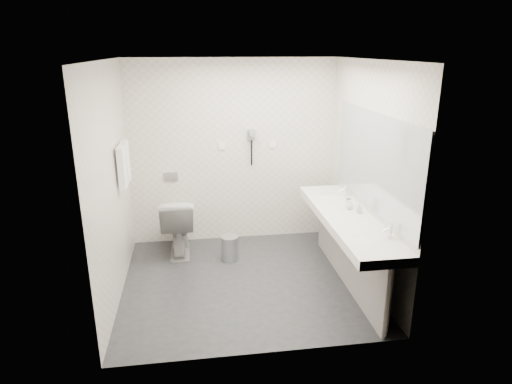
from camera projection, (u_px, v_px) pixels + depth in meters
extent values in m
plane|color=#28292D|center=(245.00, 281.00, 5.22)|extent=(2.80, 2.80, 0.00)
plane|color=white|center=(243.00, 60.00, 4.44)|extent=(2.80, 2.80, 0.00)
plane|color=silver|center=(233.00, 153.00, 6.05)|extent=(2.80, 0.00, 2.80)
plane|color=silver|center=(263.00, 224.00, 3.61)|extent=(2.80, 0.00, 2.80)
plane|color=silver|center=(111.00, 185.00, 4.64)|extent=(0.00, 2.60, 2.60)
plane|color=silver|center=(367.00, 174.00, 5.02)|extent=(0.00, 2.60, 2.60)
cube|color=white|center=(347.00, 219.00, 4.93)|extent=(0.55, 2.20, 0.10)
cube|color=gray|center=(347.00, 254.00, 5.07)|extent=(0.03, 2.15, 0.75)
cylinder|color=silver|center=(388.00, 303.00, 4.09)|extent=(0.06, 0.06, 0.75)
cylinder|color=silver|center=(323.00, 220.00, 6.05)|extent=(0.06, 0.06, 0.75)
cube|color=#B2BCC6|center=(374.00, 161.00, 4.77)|extent=(0.02, 2.20, 1.05)
ellipsoid|color=white|center=(370.00, 240.00, 4.31)|extent=(0.40, 0.31, 0.05)
ellipsoid|color=white|center=(330.00, 198.00, 5.53)|extent=(0.40, 0.31, 0.05)
cylinder|color=silver|center=(390.00, 230.00, 4.31)|extent=(0.04, 0.04, 0.15)
cylinder|color=silver|center=(345.00, 190.00, 5.53)|extent=(0.04, 0.04, 0.15)
imported|color=silver|center=(359.00, 208.00, 4.97)|extent=(0.05, 0.05, 0.12)
imported|color=silver|center=(350.00, 205.00, 5.08)|extent=(0.10, 0.10, 0.10)
cylinder|color=silver|center=(348.00, 203.00, 5.14)|extent=(0.06, 0.06, 0.10)
imported|color=white|center=(178.00, 225.00, 5.85)|extent=(0.44, 0.77, 0.78)
cube|color=#B2B5BA|center=(171.00, 177.00, 6.01)|extent=(0.18, 0.02, 0.12)
cylinder|color=#B2B5BA|center=(230.00, 249.00, 5.70)|extent=(0.28, 0.28, 0.31)
cylinder|color=#B2B5BA|center=(230.00, 237.00, 5.65)|extent=(0.22, 0.22, 0.02)
cylinder|color=silver|center=(121.00, 146.00, 5.07)|extent=(0.02, 0.62, 0.02)
cube|color=white|center=(122.00, 167.00, 5.01)|extent=(0.07, 0.24, 0.48)
cube|color=white|center=(125.00, 161.00, 5.27)|extent=(0.07, 0.24, 0.48)
cube|color=gray|center=(251.00, 135.00, 5.98)|extent=(0.10, 0.04, 0.14)
cylinder|color=gray|center=(252.00, 133.00, 5.91)|extent=(0.08, 0.14, 0.08)
cylinder|color=black|center=(252.00, 153.00, 6.04)|extent=(0.02, 0.02, 0.35)
cube|color=white|center=(222.00, 146.00, 5.99)|extent=(0.09, 0.02, 0.09)
cube|color=white|center=(273.00, 145.00, 6.08)|extent=(0.09, 0.02, 0.09)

